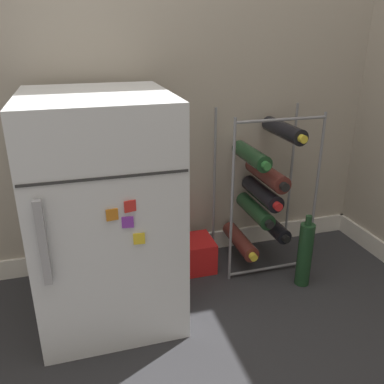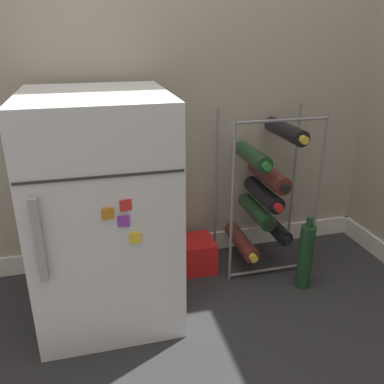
{
  "view_description": "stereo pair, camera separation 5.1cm",
  "coord_description": "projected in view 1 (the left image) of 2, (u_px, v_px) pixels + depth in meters",
  "views": [
    {
      "loc": [
        -0.47,
        -1.16,
        1.03
      ],
      "look_at": [
        -0.04,
        0.3,
        0.42
      ],
      "focal_mm": 38.0,
      "sensor_mm": 36.0,
      "label": 1
    },
    {
      "loc": [
        -0.42,
        -1.17,
        1.03
      ],
      "look_at": [
        -0.04,
        0.3,
        0.42
      ],
      "focal_mm": 38.0,
      "sensor_mm": 36.0,
      "label": 2
    }
  ],
  "objects": [
    {
      "name": "mini_fridge",
      "position": [
        104.0,
        209.0,
        1.49
      ],
      "size": [
        0.5,
        0.57,
        0.84
      ],
      "color": "silver",
      "rests_on": "ground_plane"
    },
    {
      "name": "soda_box",
      "position": [
        190.0,
        254.0,
        1.86
      ],
      "size": [
        0.21,
        0.17,
        0.14
      ],
      "color": "red",
      "rests_on": "ground_plane"
    },
    {
      "name": "loose_bottle_floor",
      "position": [
        305.0,
        254.0,
        1.72
      ],
      "size": [
        0.06,
        0.06,
        0.32
      ],
      "color": "#19381E",
      "rests_on": "ground_plane"
    },
    {
      "name": "wine_rack",
      "position": [
        262.0,
        190.0,
        1.82
      ],
      "size": [
        0.41,
        0.32,
        0.72
      ],
      "color": "slate",
      "rests_on": "ground_plane"
    },
    {
      "name": "ground_plane",
      "position": [
        225.0,
        322.0,
        1.54
      ],
      "size": [
        14.0,
        14.0,
        0.0
      ],
      "primitive_type": "plane",
      "color": "#28282B"
    }
  ]
}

